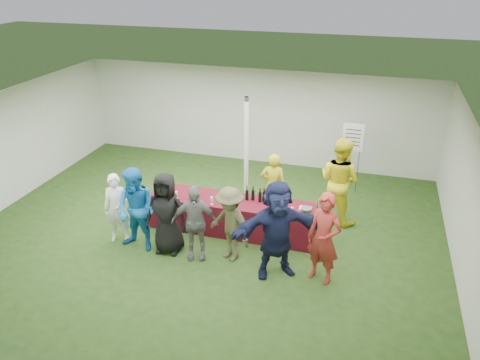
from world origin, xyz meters
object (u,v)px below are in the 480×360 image
(customer_2, at_px, (166,213))
(customer_6, at_px, (324,239))
(staff_pourer, at_px, (273,186))
(customer_3, at_px, (195,223))
(customer_0, at_px, (117,208))
(customer_1, at_px, (137,210))
(customer_4, at_px, (230,224))
(dump_bucket, at_px, (306,212))
(serving_table, at_px, (231,215))
(wine_list_sign, at_px, (352,143))
(customer_5, at_px, (277,230))
(staff_back, at_px, (339,180))

(customer_2, relative_size, customer_6, 0.97)
(staff_pourer, height_order, customer_3, staff_pourer)
(customer_0, height_order, customer_1, customer_1)
(staff_pourer, xyz_separation_m, customer_4, (-0.43, -1.85, -0.01))
(customer_0, distance_m, customer_3, 1.76)
(dump_bucket, distance_m, customer_6, 1.06)
(serving_table, xyz_separation_m, dump_bucket, (1.64, -0.22, 0.46))
(serving_table, distance_m, dump_bucket, 1.72)
(customer_0, bearing_deg, wine_list_sign, 20.49)
(customer_5, bearing_deg, staff_pourer, 75.42)
(serving_table, height_order, wine_list_sign, wine_list_sign)
(wine_list_sign, bearing_deg, customer_3, -124.72)
(customer_3, bearing_deg, customer_1, 166.70)
(customer_5, bearing_deg, customer_1, 150.09)
(serving_table, distance_m, customer_1, 2.04)
(serving_table, height_order, dump_bucket, dump_bucket)
(serving_table, height_order, customer_2, customer_2)
(customer_4, bearing_deg, customer_3, -139.19)
(dump_bucket, distance_m, customer_5, 1.07)
(staff_back, bearing_deg, customer_5, 98.50)
(serving_table, height_order, customer_0, customer_0)
(customer_1, bearing_deg, customer_5, 8.59)
(customer_6, bearing_deg, customer_2, -160.13)
(customer_0, relative_size, customer_4, 0.97)
(customer_4, distance_m, customer_6, 1.83)
(customer_1, bearing_deg, customer_4, 15.12)
(staff_back, height_order, customer_5, staff_back)
(staff_pourer, relative_size, customer_5, 0.82)
(staff_pourer, height_order, customer_2, customer_2)
(dump_bucket, relative_size, customer_5, 0.11)
(serving_table, bearing_deg, customer_1, -143.23)
(serving_table, xyz_separation_m, staff_pourer, (0.72, 0.85, 0.41))
(staff_pourer, bearing_deg, staff_back, -173.08)
(dump_bucket, height_order, wine_list_sign, wine_list_sign)
(customer_0, distance_m, customer_5, 3.41)
(wine_list_sign, bearing_deg, customer_0, -140.01)
(wine_list_sign, relative_size, customer_1, 1.02)
(customer_0, xyz_separation_m, customer_3, (1.76, -0.13, 0.03))
(customer_0, bearing_deg, staff_pourer, 13.62)
(staff_back, bearing_deg, staff_pourer, 40.47)
(dump_bucket, relative_size, customer_4, 0.14)
(customer_0, bearing_deg, serving_table, 5.83)
(customer_2, bearing_deg, staff_pourer, 44.37)
(serving_table, bearing_deg, staff_pourer, 49.82)
(customer_3, distance_m, customer_5, 1.65)
(customer_1, xyz_separation_m, customer_3, (1.21, 0.04, -0.10))
(customer_1, distance_m, customer_3, 1.21)
(serving_table, distance_m, customer_4, 1.11)
(customer_1, distance_m, customer_4, 1.89)
(customer_1, xyz_separation_m, customer_4, (1.88, 0.19, -0.11))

